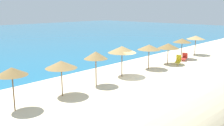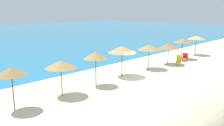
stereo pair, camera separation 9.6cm
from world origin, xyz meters
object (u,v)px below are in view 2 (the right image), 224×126
Objects in this scene: beach_ball at (201,67)px; beach_umbrella_2 at (61,64)px; beach_umbrella_7 at (183,41)px; beach_umbrella_4 at (122,49)px; beach_umbrella_5 at (149,47)px; beach_umbrella_6 at (169,46)px; lounge_chair_1 at (179,61)px; lounge_chair_0 at (184,58)px; beach_umbrella_3 at (96,55)px; beach_umbrella_1 at (11,71)px; beach_umbrella_8 at (196,38)px.

beach_umbrella_2 is at bearing 166.44° from beach_ball.
beach_umbrella_7 is 9.39× the size of beach_ball.
beach_umbrella_7 is at bearing -0.15° from beach_umbrella_4.
beach_umbrella_5 is 1.07× the size of beach_umbrella_6.
beach_umbrella_2 is at bearing -176.91° from beach_umbrella_4.
beach_umbrella_2 is at bearing 64.18° from lounge_chair_1.
lounge_chair_1 reaches higher than lounge_chair_0.
beach_umbrella_6 is at bearing -4.14° from beach_umbrella_5.
beach_umbrella_2 is 14.85m from beach_umbrella_6.
beach_umbrella_3 is 1.75× the size of lounge_chair_0.
beach_umbrella_7 is at bearing -55.76° from lounge_chair_0.
beach_umbrella_2 is 16.07m from beach_ball.
beach_umbrella_4 is 4.20m from beach_umbrella_5.
lounge_chair_1 is (19.46, -0.85, -2.12)m from beach_umbrella_1.
beach_umbrella_4 is 7.67m from beach_umbrella_6.
lounge_chair_1 is (8.54, -1.28, -2.17)m from beach_umbrella_4.
lounge_chair_1 is (-2.52, -0.56, 0.09)m from lounge_chair_0.
beach_umbrella_8 is at bearing -102.35° from lounge_chair_1.
lounge_chair_1 is at bearing -4.08° from beach_umbrella_3.
beach_umbrella_2 reaches higher than beach_umbrella_7.
lounge_chair_0 is (14.82, -0.31, -2.25)m from beach_umbrella_3.
lounge_chair_0 is at bearing -171.12° from beach_umbrella_8.
beach_ball is (0.62, -3.72, -2.02)m from beach_umbrella_6.
beach_umbrella_1 is 0.97× the size of beach_umbrella_4.
beach_ball is (8.27, -4.12, -2.47)m from beach_umbrella_4.
beach_ball is at bearing -44.20° from beach_umbrella_5.
lounge_chair_0 is at bearing -1.02° from beach_umbrella_2.
lounge_chair_1 is (-6.95, -1.26, -2.00)m from beach_umbrella_8.
beach_umbrella_7 is 0.98× the size of beach_umbrella_8.
beach_umbrella_2 is 0.91× the size of beach_umbrella_3.
beach_umbrella_1 reaches higher than beach_umbrella_7.
beach_umbrella_1 is 1.07× the size of beach_umbrella_5.
beach_umbrella_4 is 1.11× the size of beach_umbrella_5.
beach_umbrella_4 reaches higher than beach_umbrella_2.
beach_umbrella_5 reaches higher than lounge_chair_1.
beach_umbrella_5 is 11.31m from beach_umbrella_8.
beach_umbrella_2 is 22.69m from beach_umbrella_8.
beach_umbrella_7 is at bearing 5.30° from beach_umbrella_6.
beach_umbrella_4 is 11.61m from beach_umbrella_7.
beach_umbrella_1 is at bearing -178.99° from beach_umbrella_7.
beach_umbrella_5 is (7.94, 0.25, -0.24)m from beach_umbrella_3.
beach_umbrella_7 is 2.21m from lounge_chair_0.
beach_umbrella_7 is 1.65× the size of lounge_chair_1.
beach_umbrella_8 is (26.41, 0.41, -0.12)m from beach_umbrella_1.
beach_umbrella_4 reaches higher than beach_umbrella_6.
beach_umbrella_7 is at bearing 1.09° from beach_umbrella_2.
beach_umbrella_8 is (15.50, -0.02, -0.17)m from beach_umbrella_4.
beach_umbrella_4 is at bearing 153.53° from beach_ball.
lounge_chair_0 is (3.41, -0.31, -1.80)m from beach_umbrella_6.
beach_umbrella_5 is 7.42m from beach_umbrella_7.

